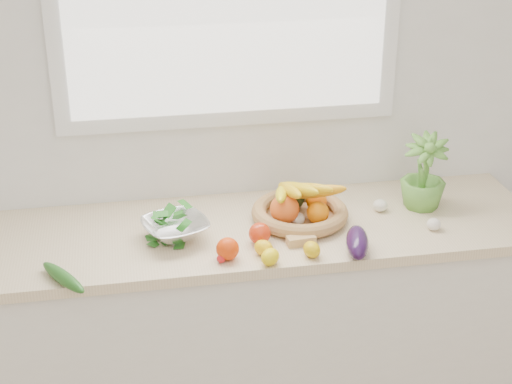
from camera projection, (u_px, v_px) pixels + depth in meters
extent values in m
cube|color=white|center=(228.00, 86.00, 2.97)|extent=(4.50, 0.02, 2.70)
cube|color=silver|center=(243.00, 332.00, 3.10)|extent=(2.20, 0.58, 0.86)
cube|color=beige|center=(242.00, 232.00, 2.90)|extent=(2.24, 0.62, 0.04)
sphere|color=red|center=(228.00, 249.00, 2.67)|extent=(0.10, 0.10, 0.08)
ellipsoid|color=gold|center=(312.00, 249.00, 2.69)|extent=(0.07, 0.08, 0.06)
ellipsoid|color=yellow|center=(270.00, 257.00, 2.64)|extent=(0.09, 0.09, 0.06)
ellipsoid|color=yellow|center=(264.00, 248.00, 2.70)|extent=(0.09, 0.09, 0.05)
sphere|color=red|center=(260.00, 233.00, 2.77)|extent=(0.09, 0.09, 0.08)
cube|color=tan|center=(301.00, 240.00, 2.77)|extent=(0.10, 0.05, 0.03)
ellipsoid|color=white|center=(297.00, 219.00, 2.91)|extent=(0.06, 0.06, 0.05)
ellipsoid|color=beige|center=(380.00, 205.00, 3.01)|extent=(0.07, 0.07, 0.05)
ellipsoid|color=white|center=(434.00, 224.00, 2.87)|extent=(0.05, 0.05, 0.04)
ellipsoid|color=#260E36|center=(357.00, 242.00, 2.71)|extent=(0.13, 0.22, 0.08)
ellipsoid|color=#245619|center=(63.00, 277.00, 2.54)|extent=(0.17, 0.23, 0.05)
sphere|color=red|center=(221.00, 259.00, 2.66)|extent=(0.04, 0.04, 0.03)
imported|color=#5C9B38|center=(424.00, 174.00, 2.99)|extent=(0.22, 0.22, 0.31)
cylinder|color=tan|center=(300.00, 218.00, 2.95)|extent=(0.41, 0.41, 0.01)
torus|color=#BC7C53|center=(300.00, 212.00, 2.94)|extent=(0.48, 0.48, 0.06)
sphere|color=orange|center=(285.00, 209.00, 2.88)|extent=(0.15, 0.15, 0.11)
sphere|color=orange|center=(318.00, 212.00, 2.89)|extent=(0.11, 0.11, 0.08)
sphere|color=orange|center=(316.00, 201.00, 2.98)|extent=(0.11, 0.11, 0.08)
ellipsoid|color=black|center=(293.00, 196.00, 2.98)|extent=(0.12, 0.12, 0.11)
ellipsoid|color=yellow|center=(281.00, 194.00, 2.88)|extent=(0.10, 0.25, 0.10)
ellipsoid|color=yellow|center=(290.00, 190.00, 2.88)|extent=(0.07, 0.25, 0.10)
ellipsoid|color=gold|center=(298.00, 189.00, 2.88)|extent=(0.14, 0.24, 0.10)
ellipsoid|color=gold|center=(306.00, 189.00, 2.89)|extent=(0.20, 0.21, 0.10)
ellipsoid|color=orange|center=(316.00, 192.00, 2.90)|extent=(0.24, 0.15, 0.10)
cylinder|color=silver|center=(176.00, 237.00, 2.81)|extent=(0.11, 0.11, 0.02)
imported|color=white|center=(175.00, 228.00, 2.79)|extent=(0.29, 0.29, 0.06)
ellipsoid|color=#275D17|center=(175.00, 218.00, 2.78)|extent=(0.22, 0.22, 0.07)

